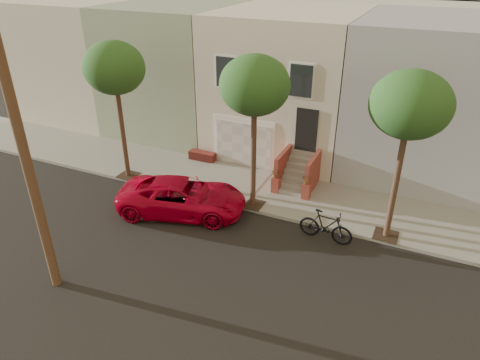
% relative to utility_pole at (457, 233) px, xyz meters
% --- Properties ---
extents(ground, '(90.00, 90.00, 0.00)m').
position_rel_utility_pole_xyz_m(ground, '(-8.00, 3.20, -5.19)').
color(ground, black).
rests_on(ground, ground).
extents(sidewalk, '(40.00, 3.70, 0.15)m').
position_rel_utility_pole_xyz_m(sidewalk, '(-8.00, 8.55, -5.11)').
color(sidewalk, gray).
rests_on(sidewalk, ground).
extents(house_row, '(33.10, 11.70, 7.00)m').
position_rel_utility_pole_xyz_m(house_row, '(-8.00, 14.39, -1.54)').
color(house_row, beige).
rests_on(house_row, sidewalk).
extents(tree_left, '(2.70, 2.57, 6.30)m').
position_rel_utility_pole_xyz_m(tree_left, '(-13.50, 7.10, 0.07)').
color(tree_left, '#2D2116').
rests_on(tree_left, sidewalk).
extents(tree_mid, '(2.70, 2.57, 6.30)m').
position_rel_utility_pole_xyz_m(tree_mid, '(-7.00, 7.10, 0.07)').
color(tree_mid, '#2D2116').
rests_on(tree_mid, sidewalk).
extents(tree_right, '(2.70, 2.57, 6.30)m').
position_rel_utility_pole_xyz_m(tree_right, '(-1.50, 7.10, 0.07)').
color(tree_right, '#2D2116').
rests_on(tree_right, sidewalk).
extents(utility_pole, '(23.60, 1.22, 10.00)m').
position_rel_utility_pole_xyz_m(utility_pole, '(0.00, 0.00, 0.00)').
color(utility_pole, '#432D1F').
rests_on(utility_pole, ground).
extents(pickup_truck, '(5.68, 3.78, 1.45)m').
position_rel_utility_pole_xyz_m(pickup_truck, '(-9.50, 5.55, -4.46)').
color(pickup_truck, '#B80221').
rests_on(pickup_truck, ground).
extents(motorcycle, '(2.10, 0.74, 1.24)m').
position_rel_utility_pole_xyz_m(motorcycle, '(-3.60, 6.06, -4.57)').
color(motorcycle, black).
rests_on(motorcycle, ground).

